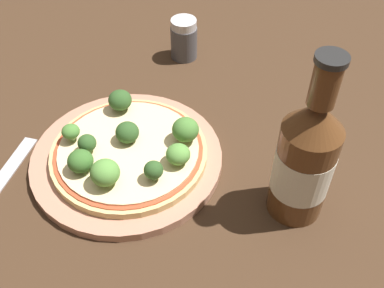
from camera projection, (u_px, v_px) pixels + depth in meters
The scene contains 14 objects.
ground_plane at pixel (116, 148), 0.59m from camera, with size 3.00×3.00×0.00m, color #3D2819.
plate at pixel (127, 158), 0.57m from camera, with size 0.24×0.24×0.01m.
pizza at pixel (129, 152), 0.56m from camera, with size 0.20×0.20×0.01m.
broccoli_floret_0 at pixel (154, 170), 0.51m from camera, with size 0.02×0.02×0.03m.
broccoli_floret_1 at pixel (80, 161), 0.52m from camera, with size 0.03×0.03×0.03m.
broccoli_floret_2 at pixel (127, 132), 0.56m from camera, with size 0.03×0.03×0.03m.
broccoli_floret_3 at pixel (185, 130), 0.55m from camera, with size 0.03×0.03×0.03m.
broccoli_floret_4 at pixel (178, 154), 0.53m from camera, with size 0.03×0.03×0.03m.
broccoli_floret_5 at pixel (71, 132), 0.56m from camera, with size 0.02×0.02×0.02m.
broccoli_floret_6 at pixel (103, 173), 0.51m from camera, with size 0.03×0.03×0.03m.
broccoli_floret_7 at pixel (120, 100), 0.60m from camera, with size 0.03×0.03×0.03m.
broccoli_floret_8 at pixel (87, 143), 0.54m from camera, with size 0.02×0.02×0.03m.
beer_bottle at pixel (305, 160), 0.47m from camera, with size 0.06×0.06×0.21m.
pepper_shaker at pixel (184, 39), 0.72m from camera, with size 0.04×0.04×0.07m.
Camera 1 is at (0.09, -0.42, 0.43)m, focal length 42.00 mm.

